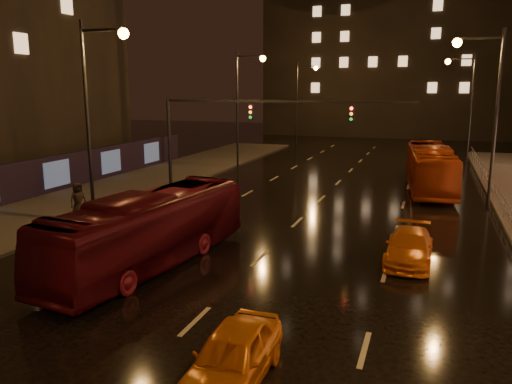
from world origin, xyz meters
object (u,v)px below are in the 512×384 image
bus_curb (430,168)px  taxi_far (409,247)px  pedestrian_c (78,200)px  taxi_near (232,357)px  bus_red (150,229)px

bus_curb → taxi_far: bus_curb is taller
taxi_far → pedestrian_c: 16.84m
taxi_near → pedestrian_c: bearing=139.3°
bus_red → bus_curb: 21.80m
taxi_far → pedestrian_c: bearing=177.5°
bus_curb → bus_red: bearing=-122.8°
taxi_near → taxi_far: 10.79m
bus_curb → taxi_near: bearing=-104.2°
bus_red → taxi_near: bearing=-40.0°
bus_red → taxi_far: 10.29m
bus_curb → taxi_far: bearing=-97.3°
bus_curb → taxi_far: (-0.61, -15.49, -0.92)m
taxi_far → pedestrian_c: pedestrian_c is taller
bus_curb → pedestrian_c: bus_curb is taller
bus_red → taxi_near: (6.02, -6.40, -0.78)m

